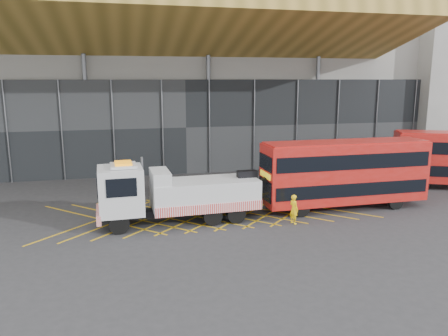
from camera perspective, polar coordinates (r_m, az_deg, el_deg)
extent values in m
plane|color=#2C2C2F|center=(26.88, -5.53, -5.94)|extent=(120.00, 120.00, 0.00)
cube|color=gold|center=(26.70, -15.85, -6.45)|extent=(7.16, 7.16, 0.01)
cube|color=gold|center=(26.70, -15.85, -6.45)|extent=(7.16, 7.16, 0.01)
cube|color=gold|center=(26.67, -12.40, -6.30)|extent=(7.16, 7.16, 0.01)
cube|color=gold|center=(26.67, -12.40, -6.30)|extent=(7.16, 7.16, 0.01)
cube|color=gold|center=(26.72, -8.95, -6.12)|extent=(7.16, 7.16, 0.01)
cube|color=gold|center=(26.72, -8.95, -6.12)|extent=(7.16, 7.16, 0.01)
cube|color=gold|center=(26.87, -5.53, -5.93)|extent=(7.16, 7.16, 0.01)
cube|color=gold|center=(26.87, -5.53, -5.93)|extent=(7.16, 7.16, 0.01)
cube|color=gold|center=(27.12, -2.16, -5.72)|extent=(7.16, 7.16, 0.01)
cube|color=gold|center=(27.12, -2.16, -5.72)|extent=(7.16, 7.16, 0.01)
cube|color=gold|center=(27.46, 1.13, -5.50)|extent=(7.16, 7.16, 0.01)
cube|color=gold|center=(27.46, 1.13, -5.50)|extent=(7.16, 7.16, 0.01)
cube|color=gold|center=(27.88, 4.33, -5.26)|extent=(7.16, 7.16, 0.01)
cube|color=gold|center=(27.88, 4.33, -5.26)|extent=(7.16, 7.16, 0.01)
cube|color=gold|center=(28.39, 7.42, -5.02)|extent=(7.16, 7.16, 0.01)
cube|color=gold|center=(28.39, 7.42, -5.02)|extent=(7.16, 7.16, 0.01)
cube|color=gold|center=(28.98, 10.40, -4.77)|extent=(7.16, 7.16, 0.01)
cube|color=gold|center=(28.98, 10.40, -4.77)|extent=(7.16, 7.16, 0.01)
cube|color=gray|center=(44.74, -6.56, 12.71)|extent=(55.00, 14.00, 18.00)
cube|color=black|center=(37.72, -5.06, 5.35)|extent=(55.00, 0.80, 8.00)
cube|color=olive|center=(33.76, -7.87, 17.32)|extent=(40.00, 11.93, 4.07)
cylinder|color=#595B60|center=(37.14, -17.43, 6.32)|extent=(0.36, 0.36, 10.00)
cylinder|color=#595B60|center=(37.76, -2.02, 6.92)|extent=(0.36, 0.36, 10.00)
cylinder|color=#595B60|center=(40.90, 11.96, 7.04)|extent=(0.36, 0.36, 10.00)
cube|color=black|center=(25.16, -5.55, -5.54)|extent=(9.35, 1.37, 0.34)
cube|color=silver|center=(24.44, -13.33, -2.85)|extent=(2.45, 2.55, 2.55)
cube|color=black|center=(24.33, -16.20, -2.00)|extent=(0.14, 2.16, 1.08)
cube|color=red|center=(24.78, -16.04, -5.86)|extent=(0.35, 2.56, 0.54)
cube|color=orange|center=(24.13, -13.03, 0.63)|extent=(0.93, 1.21, 0.12)
cube|color=silver|center=(25.16, -2.51, -3.28)|extent=(6.18, 2.70, 1.57)
cube|color=red|center=(24.15, -1.81, -5.37)|extent=(6.08, 0.31, 0.54)
cube|color=silver|center=(24.46, -8.35, -1.11)|extent=(1.08, 2.39, 0.69)
cube|color=black|center=(25.62, 3.03, -0.87)|extent=(1.20, 0.54, 0.49)
cube|color=black|center=(26.06, 5.07, -1.80)|extent=(2.16, 0.43, 1.06)
cylinder|color=black|center=(23.89, -13.52, -7.12)|extent=(1.09, 0.39, 1.08)
cylinder|color=black|center=(25.85, -13.71, -5.69)|extent=(1.09, 0.39, 1.08)
cylinder|color=black|center=(24.90, 1.60, -6.02)|extent=(1.09, 0.39, 1.08)
cylinder|color=black|center=(26.79, 0.29, -4.74)|extent=(1.09, 0.39, 1.08)
cylinder|color=#595B60|center=(25.34, -10.61, -0.97)|extent=(0.14, 0.14, 2.16)
cube|color=#AD140F|center=(28.37, 15.50, -0.49)|extent=(10.51, 2.57, 3.70)
cube|color=black|center=(28.55, 15.41, -2.19)|extent=(10.10, 2.62, 0.81)
cube|color=black|center=(28.21, 15.60, 1.20)|extent=(10.10, 2.62, 0.91)
cube|color=black|center=(26.40, 5.39, -2.82)|extent=(0.09, 2.14, 1.24)
cube|color=black|center=(26.04, 5.46, 0.74)|extent=(0.09, 2.14, 0.91)
cube|color=yellow|center=(26.19, 5.41, -0.90)|extent=(0.08, 1.70, 0.33)
cube|color=#AD140F|center=(28.05, 15.71, 3.27)|extent=(10.30, 2.37, 0.11)
cylinder|color=black|center=(26.42, 10.08, -5.26)|extent=(0.99, 0.30, 0.99)
cylinder|color=black|center=(28.30, 8.33, -4.07)|extent=(0.99, 0.30, 0.99)
cylinder|color=black|center=(29.54, 21.50, -4.10)|extent=(0.99, 0.30, 0.99)
cylinder|color=black|center=(31.23, 19.25, -3.11)|extent=(0.99, 0.30, 0.99)
cube|color=black|center=(35.83, 21.33, 0.22)|extent=(0.89, 1.95, 1.22)
cube|color=black|center=(35.56, 21.53, 2.81)|extent=(0.89, 1.95, 0.89)
cube|color=yellow|center=(35.67, 21.42, 1.62)|extent=(0.72, 1.56, 0.33)
cylinder|color=black|center=(35.46, 24.53, -1.82)|extent=(1.01, 0.64, 0.97)
cylinder|color=black|center=(37.44, 23.76, -1.10)|extent=(1.01, 0.64, 0.97)
imported|color=yellow|center=(25.04, 9.11, -5.33)|extent=(0.58, 0.72, 1.69)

